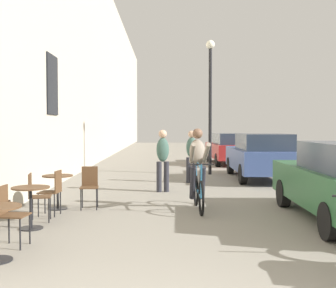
% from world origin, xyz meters
% --- Properties ---
extents(building_facade_left, '(0.54, 68.00, 9.84)m').
position_xyz_m(building_facade_left, '(-3.45, 14.00, 4.92)').
color(building_facade_left, '#B7AD99').
rests_on(building_facade_left, ground_plane).
extents(cafe_chair_near_toward_street, '(0.42, 0.42, 0.89)m').
position_xyz_m(cafe_chair_near_toward_street, '(-2.26, 3.29, 0.52)').
color(cafe_chair_near_toward_street, black).
rests_on(cafe_chair_near_toward_street, ground_plane).
extents(cafe_table_mid, '(0.64, 0.64, 0.72)m').
position_xyz_m(cafe_table_mid, '(-2.28, 4.35, 0.52)').
color(cafe_table_mid, black).
rests_on(cafe_table_mid, ground_plane).
extents(cafe_chair_mid_toward_wall, '(0.44, 0.44, 0.89)m').
position_xyz_m(cafe_chair_mid_toward_wall, '(-2.36, 4.90, 0.52)').
color(cafe_chair_mid_toward_wall, black).
rests_on(cafe_chair_mid_toward_wall, ground_plane).
extents(cafe_table_far, '(0.64, 0.64, 0.72)m').
position_xyz_m(cafe_table_far, '(-2.26, 6.08, 0.52)').
color(cafe_table_far, black).
rests_on(cafe_table_far, ground_plane).
extents(cafe_chair_far_toward_street, '(0.42, 0.42, 0.89)m').
position_xyz_m(cafe_chair_far_toward_street, '(-1.60, 6.16, 0.52)').
color(cafe_chair_far_toward_street, black).
rests_on(cafe_chair_far_toward_street, ground_plane).
extents(cafe_chair_far_toward_wall, '(0.42, 0.42, 0.89)m').
position_xyz_m(cafe_chair_far_toward_wall, '(-2.19, 5.43, 0.52)').
color(cafe_chair_far_toward_wall, black).
rests_on(cafe_chair_far_toward_wall, ground_plane).
extents(cyclist_on_bicycle, '(0.52, 1.76, 1.74)m').
position_xyz_m(cyclist_on_bicycle, '(0.72, 6.08, 0.81)').
color(cyclist_on_bicycle, black).
rests_on(cyclist_on_bicycle, ground_plane).
extents(pedestrian_near, '(0.38, 0.30, 1.67)m').
position_xyz_m(pedestrian_near, '(-0.04, 8.42, 0.94)').
color(pedestrian_near, '#26262D').
rests_on(pedestrian_near, ground_plane).
extents(pedestrian_mid, '(0.36, 0.27, 1.63)m').
position_xyz_m(pedestrian_mid, '(0.86, 10.22, 0.92)').
color(pedestrian_mid, '#26262D').
rests_on(pedestrian_mid, ground_plane).
extents(street_lamp, '(0.32, 0.32, 4.90)m').
position_xyz_m(street_lamp, '(1.70, 12.55, 3.11)').
color(street_lamp, black).
rests_on(street_lamp, ground_plane).
extents(parked_car_second, '(1.90, 4.33, 1.52)m').
position_xyz_m(parked_car_second, '(3.24, 11.13, 0.79)').
color(parked_car_second, '#384C84').
rests_on(parked_car_second, ground_plane).
extents(parked_car_third, '(1.85, 4.14, 1.45)m').
position_xyz_m(parked_car_third, '(3.09, 16.78, 0.75)').
color(parked_car_third, maroon).
rests_on(parked_car_third, ground_plane).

